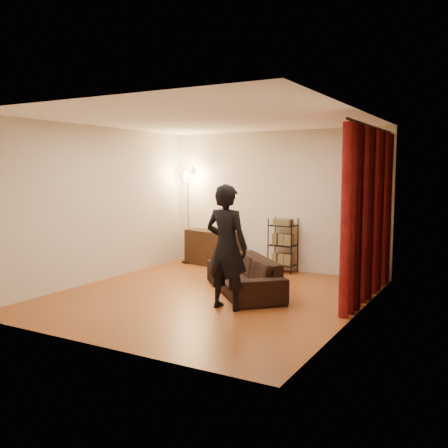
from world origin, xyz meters
The scene contains 14 objects.
floor centered at (0.00, 0.00, 0.00)m, with size 5.00×5.00×0.00m, color brown.
ceiling centered at (0.00, 0.00, 2.70)m, with size 5.00×5.00×0.00m, color white.
wall_back centered at (0.00, 2.50, 1.35)m, with size 5.00×5.00×0.00m, color beige.
wall_front centered at (0.00, -2.50, 1.35)m, with size 5.00×5.00×0.00m, color beige.
wall_left centered at (-2.25, 0.00, 1.35)m, with size 5.00×5.00×0.00m, color beige.
wall_right centered at (2.25, 0.00, 1.35)m, with size 5.00×5.00×0.00m, color beige.
curtain_rod centered at (2.15, 1.12, 2.58)m, with size 0.04×0.04×2.65m, color black.
curtain centered at (2.13, 1.12, 1.28)m, with size 0.22×2.65×2.55m, color maroon, non-canonical shape.
sofa centered at (0.37, 0.45, 0.29)m, with size 1.95×0.76×0.57m, color black.
person centered at (0.58, -0.48, 0.88)m, with size 0.64×0.42×1.75m, color black.
media_cabinet centered at (-1.25, 2.23, 0.36)m, with size 1.22×0.46×0.71m, color black.
storage_boxes centered at (-0.54, 2.30, 0.15)m, with size 0.36×0.29×0.30m, color silver, non-canonical shape.
wire_shelf centered at (0.28, 2.28, 0.52)m, with size 0.47×0.33×1.04m, color black, non-canonical shape.
floor_lamp centered at (-1.85, 2.22, 0.99)m, with size 0.36×0.36×1.98m, color silver, non-canonical shape.
Camera 1 is at (3.92, -6.46, 1.92)m, focal length 40.00 mm.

